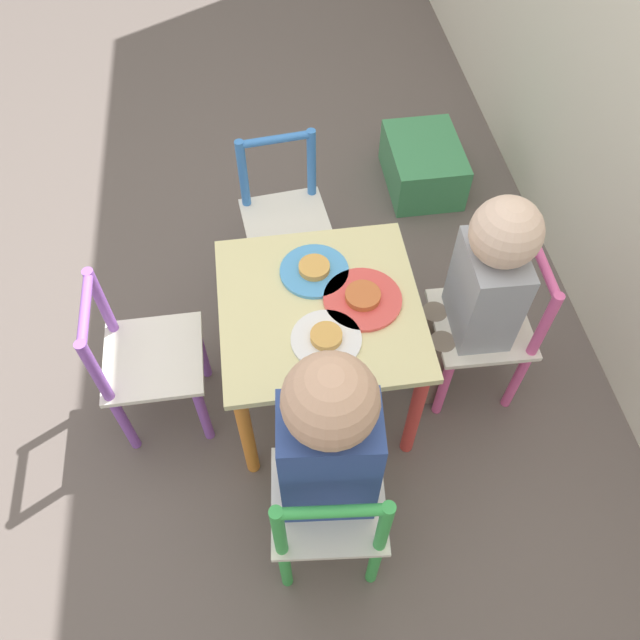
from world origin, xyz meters
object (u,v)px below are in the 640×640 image
(kids_table, at_px, (320,322))
(plate_back, at_px, (363,298))
(chair_purple, at_px, (146,363))
(child_back, at_px, (480,288))
(chair_blue, at_px, (285,222))
(storage_bin, at_px, (423,165))
(child_right, at_px, (328,447))
(chair_pink, at_px, (488,327))
(plate_left, at_px, (314,270))
(chair_green, at_px, (329,513))
(plate_right, at_px, (326,339))

(kids_table, bearing_deg, plate_back, 90.00)
(chair_purple, distance_m, child_back, 0.90)
(chair_blue, relative_size, chair_purple, 1.00)
(storage_bin, bearing_deg, child_right, -23.63)
(chair_pink, xyz_separation_m, child_right, (0.39, -0.51, 0.23))
(chair_blue, distance_m, child_right, 0.90)
(chair_pink, height_order, plate_left, chair_pink)
(chair_blue, height_order, plate_back, chair_blue)
(chair_green, height_order, storage_bin, chair_green)
(storage_bin, bearing_deg, plate_back, -25.35)
(chair_purple, distance_m, plate_back, 0.60)
(chair_blue, height_order, storage_bin, chair_blue)
(kids_table, relative_size, chair_pink, 0.96)
(chair_pink, xyz_separation_m, plate_back, (-0.01, -0.36, 0.18))
(chair_pink, bearing_deg, chair_purple, -89.09)
(plate_right, bearing_deg, chair_green, -7.15)
(plate_back, bearing_deg, chair_blue, -161.74)
(child_back, xyz_separation_m, plate_back, (-0.01, -0.30, -0.01))
(kids_table, xyz_separation_m, child_back, (0.01, 0.41, 0.09))
(kids_table, xyz_separation_m, plate_left, (-0.11, 0.00, 0.08))
(chair_blue, relative_size, plate_left, 2.93)
(chair_green, bearing_deg, chair_purple, -42.23)
(kids_table, height_order, plate_right, plate_right)
(chair_green, bearing_deg, storage_bin, -107.40)
(child_right, height_order, plate_right, child_right)
(chair_blue, relative_size, storage_bin, 1.50)
(child_right, bearing_deg, chair_pink, -136.71)
(kids_table, distance_m, chair_pink, 0.48)
(plate_right, bearing_deg, plate_back, 135.00)
(chair_green, xyz_separation_m, chair_purple, (-0.47, -0.42, 0.00))
(chair_blue, relative_size, child_right, 0.65)
(child_back, bearing_deg, storage_bin, 174.66)
(kids_table, distance_m, plate_left, 0.14)
(plate_left, distance_m, storage_bin, 0.98)
(plate_back, bearing_deg, chair_pink, 87.68)
(chair_purple, height_order, plate_left, chair_purple)
(kids_table, distance_m, child_back, 0.42)
(plate_left, bearing_deg, plate_back, 45.00)
(storage_bin, bearing_deg, plate_left, -34.41)
(child_right, bearing_deg, chair_purple, -38.03)
(child_back, bearing_deg, plate_right, -75.03)
(chair_green, distance_m, plate_left, 0.60)
(plate_right, height_order, plate_back, same)
(child_back, xyz_separation_m, plate_left, (-0.12, -0.41, -0.01))
(chair_green, height_order, child_back, child_back)
(plate_back, distance_m, plate_left, 0.15)
(plate_back, distance_m, storage_bin, 1.02)
(chair_blue, bearing_deg, child_right, -95.19)
(child_right, bearing_deg, plate_right, -91.96)
(child_back, bearing_deg, chair_purple, -89.03)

